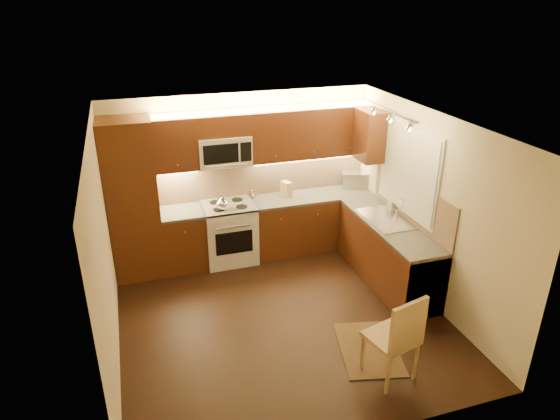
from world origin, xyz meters
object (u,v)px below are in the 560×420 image
object	(u,v)px
knife_block	(286,189)
dining_chair	(391,335)
microwave	(224,150)
soap_bottle	(391,205)
stove	(229,233)
sink	(386,214)
kettle	(222,203)
toaster_oven	(354,179)

from	to	relation	value
knife_block	dining_chair	distance (m)	3.16
microwave	dining_chair	bearing A→B (deg)	-71.16
soap_bottle	stove	bearing A→B (deg)	134.19
microwave	knife_block	bearing A→B (deg)	-1.55
stove	microwave	size ratio (longest dim) A/B	1.21
dining_chair	sink	bearing A→B (deg)	49.65
microwave	kettle	distance (m)	0.76
dining_chair	knife_block	bearing A→B (deg)	78.15
sink	toaster_oven	world-z (taller)	toaster_oven
dining_chair	microwave	bearing A→B (deg)	94.61
sink	dining_chair	size ratio (longest dim) A/B	0.82
stove	knife_block	bearing A→B (deg)	6.61
stove	soap_bottle	bearing A→B (deg)	-21.83
kettle	sink	bearing A→B (deg)	-41.61
kettle	toaster_oven	size ratio (longest dim) A/B	0.52
knife_block	dining_chair	size ratio (longest dim) A/B	0.22
toaster_oven	soap_bottle	size ratio (longest dim) A/B	2.16
soap_bottle	sink	bearing A→B (deg)	-154.93
stove	knife_block	xyz separation A→B (m)	(0.94, 0.11, 0.56)
stove	microwave	world-z (taller)	microwave
microwave	sink	bearing A→B (deg)	-32.21
stove	sink	xyz separation A→B (m)	(2.00, -1.12, 0.52)
knife_block	stove	bearing A→B (deg)	167.59
toaster_oven	soap_bottle	xyz separation A→B (m)	(0.07, -1.08, -0.03)
stove	dining_chair	distance (m)	3.20
toaster_oven	soap_bottle	distance (m)	1.08
microwave	toaster_oven	xyz separation A→B (m)	(2.14, 0.06, -0.70)
soap_bottle	dining_chair	bearing A→B (deg)	-142.03
microwave	kettle	xyz separation A→B (m)	(-0.12, -0.28, -0.69)
stove	toaster_oven	bearing A→B (deg)	5.18
sink	toaster_oven	xyz separation A→B (m)	(0.14, 1.32, 0.05)
kettle	soap_bottle	size ratio (longest dim) A/B	1.13
sink	dining_chair	xyz separation A→B (m)	(-0.93, -1.89, -0.45)
stove	soap_bottle	distance (m)	2.44
sink	kettle	bearing A→B (deg)	155.22
kettle	soap_bottle	bearing A→B (deg)	-34.41
toaster_oven	knife_block	distance (m)	1.20
toaster_oven	knife_block	size ratio (longest dim) A/B	1.75
stove	toaster_oven	distance (m)	2.22
knife_block	sink	bearing A→B (deg)	-68.49
microwave	soap_bottle	world-z (taller)	microwave
stove	soap_bottle	xyz separation A→B (m)	(2.21, -0.88, 0.54)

